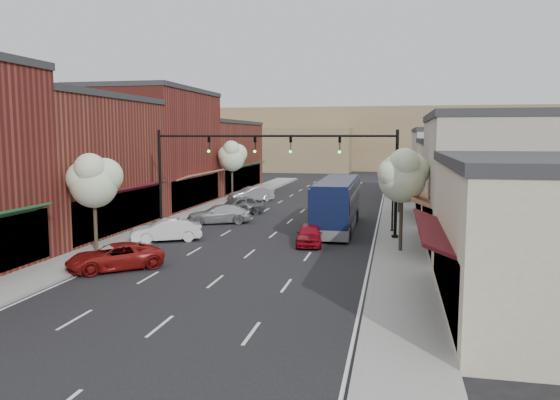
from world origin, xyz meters
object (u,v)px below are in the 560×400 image
Objects in this scene: parked_car_a at (115,257)px; parked_car_c at (219,214)px; red_hatchback at (310,234)px; signal_mast_left at (192,165)px; parked_car_b at (166,230)px; coach_bus at (337,203)px; tree_right_near at (403,175)px; parked_car_d at (238,206)px; parked_car_e at (251,194)px; tree_left_near at (94,180)px; signal_mast_right at (359,167)px; tree_left_far at (232,156)px; lamp_post_far at (394,172)px; lamp_post_near at (393,189)px; tree_right_far at (400,167)px.

parked_car_c is (0.49, 14.86, 0.05)m from parked_car_a.
red_hatchback is 10.48m from parked_car_c.
signal_mast_left reaches higher than parked_car_b.
coach_bus is at bearing 74.49° from red_hatchback.
tree_right_near is 1.30× the size of parked_car_d.
signal_mast_left reaches higher than parked_car_e.
signal_mast_left is 1.44× the size of tree_left_near.
signal_mast_right is 12.08m from parked_car_c.
signal_mast_left is 1.90× the size of parked_car_b.
coach_bus is at bearing 62.82° from parked_car_c.
coach_bus is at bearing 12.83° from parked_car_d.
tree_right_near reaches higher than parked_car_c.
tree_left_far is at bearing 112.37° from red_hatchback.
lamp_post_far reaches higher than parked_car_c.
lamp_post_far is at bearing 118.45° from parked_car_c.
lamp_post_near reaches higher than parked_car_c.
lamp_post_far is 1.16× the size of red_hatchback.
parked_car_a is (2.67, -2.82, -3.57)m from tree_left_near.
lamp_post_near is 1.02× the size of parked_car_b.
lamp_post_near is at bearing 48.95° from signal_mast_right.
coach_bus is at bearing -50.28° from tree_left_far.
tree_right_far is 1.22× the size of lamp_post_near.
parked_car_a is 14.86m from parked_car_c.
red_hatchback is at bearing 27.14° from parked_car_c.
signal_mast_right and signal_mast_left have the same top height.
lamp_post_far is (13.42, 20.00, -1.62)m from signal_mast_left.
tree_right_far is at bearing 62.52° from coach_bus.
signal_mast_left reaches higher than coach_bus.
parked_car_c is 4.50m from parked_car_d.
parked_car_d reaches higher than parked_car_b.
signal_mast_right reaches higher than parked_car_c.
parked_car_d reaches higher than red_hatchback.
parked_car_d is (3.33, 16.53, -3.44)m from tree_left_near.
red_hatchback is (-4.88, -5.28, -2.35)m from lamp_post_near.
tree_right_near is 26.35m from parked_car_e.
lamp_post_far is 0.95× the size of parked_car_a.
tree_right_near reaches higher than parked_car_a.
parked_car_d is at bearing 78.63° from tree_left_near.
parked_car_d is at bearing -70.65° from tree_left_far.
lamp_post_far is 0.38× the size of coach_bus.
parked_car_b is (-14.46, -15.45, -3.28)m from tree_right_far.
tree_right_far is 17.66m from tree_left_far.
parked_car_b is at bearing -133.10° from tree_right_far.
tree_right_far is 25.99m from tree_left_near.
tree_left_near is 0.49× the size of coach_bus.
parked_car_a is at bearing -135.01° from lamp_post_near.
parked_car_b is at bearing 178.62° from red_hatchback.
tree_left_far is (-16.60, 6.00, 0.61)m from tree_right_far.
signal_mast_left is 11.58m from parked_car_a.
tree_left_far is 1.33× the size of parked_car_e.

